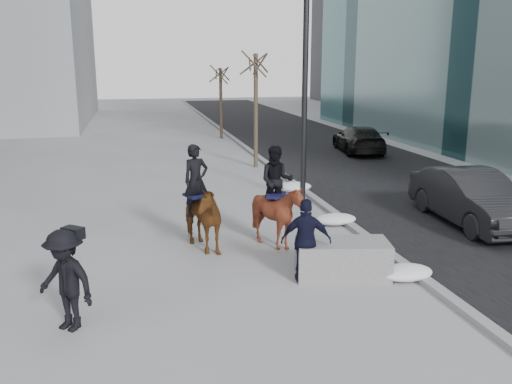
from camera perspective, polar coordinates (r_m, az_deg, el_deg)
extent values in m
plane|color=gray|center=(11.87, 1.28, -8.38)|extent=(120.00, 120.00, 0.00)
cube|color=black|center=(23.26, 12.18, 2.21)|extent=(8.00, 90.00, 0.01)
cube|color=gray|center=(21.89, 2.62, 1.95)|extent=(0.25, 90.00, 0.12)
cube|color=gray|center=(11.65, 9.07, -6.96)|extent=(2.08, 1.32, 0.77)
imported|color=black|center=(16.20, 21.78, -0.57)|extent=(1.84, 4.68, 1.52)
imported|color=black|center=(27.85, 10.76, 5.49)|extent=(2.54, 4.87, 1.35)
imported|color=#502310|center=(13.07, -6.17, -2.55)|extent=(1.52, 2.16, 1.66)
imported|color=black|center=(13.01, -6.34, 1.21)|extent=(0.74, 0.61, 1.74)
cube|color=black|center=(13.09, -6.30, -0.36)|extent=(0.64, 0.69, 0.06)
imported|color=#491E0E|center=(13.13, 2.31, -2.48)|extent=(1.66, 1.78, 1.63)
imported|color=black|center=(13.07, 2.17, 1.18)|extent=(0.97, 0.84, 1.70)
cube|color=black|center=(13.15, 2.16, -0.34)|extent=(0.61, 0.67, 0.06)
imported|color=black|center=(11.13, 5.30, -5.14)|extent=(1.10, 0.68, 1.75)
cylinder|color=orange|center=(11.53, 4.26, -3.03)|extent=(0.04, 0.18, 0.07)
imported|color=black|center=(9.68, -19.41, -8.78)|extent=(1.29, 1.23, 1.75)
cube|color=black|center=(9.65, -18.71, -4.11)|extent=(0.42, 0.40, 0.20)
cylinder|color=black|center=(17.31, 5.22, 13.67)|extent=(0.18, 0.18, 9.00)
ellipsoid|color=white|center=(19.11, 3.99, 0.55)|extent=(1.27, 0.81, 0.32)
ellipsoid|color=white|center=(11.85, 15.44, -8.16)|extent=(1.18, 0.75, 0.30)
ellipsoid|color=white|center=(15.33, 8.39, -2.85)|extent=(1.17, 0.74, 0.30)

